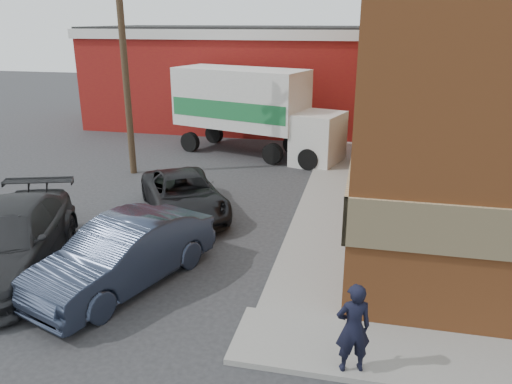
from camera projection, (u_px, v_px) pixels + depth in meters
The scene contains 9 objects.
ground at pixel (270, 315), 10.67m from camera, with size 90.00×90.00×0.00m, color #28282B.
sidewalk_west at pixel (332, 185), 18.82m from camera, with size 1.80×18.00×0.12m, color gray.
warehouse at pixel (237, 76), 29.43m from camera, with size 16.30×8.30×5.60m.
utility_pole at pixel (124, 53), 18.97m from camera, with size 2.00×0.26×9.00m.
man at pixel (353, 328), 8.56m from camera, with size 0.62×0.41×1.70m, color black.
sedan at pixel (124, 254), 11.62m from camera, with size 1.70×4.87×1.60m, color #272F42.
suv_a at pixel (184, 195), 15.99m from camera, with size 2.19×4.76×1.32m, color black.
suv_b at pixel (8, 241), 12.26m from camera, with size 2.31×5.69×1.65m, color #27272A.
box_truck at pixel (255, 106), 22.54m from camera, with size 8.22×4.54×3.89m.
Camera 1 is at (1.75, -9.06, 5.99)m, focal length 35.00 mm.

